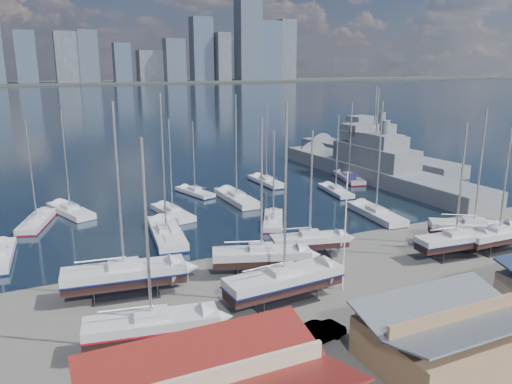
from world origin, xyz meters
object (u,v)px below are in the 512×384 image
naval_ship_west (373,153)px  car_a (241,346)px  flagpole (346,223)px  sailboat_cradle_0 (125,275)px  naval_ship_east (374,171)px

naval_ship_west → car_a: naval_ship_west is taller
flagpole → sailboat_cradle_0: bearing=159.1°
sailboat_cradle_0 → naval_ship_west: bearing=42.9°
sailboat_cradle_0 → naval_ship_east: (51.60, 29.80, -0.50)m
flagpole → naval_ship_east: bearing=48.7°
car_a → flagpole: flagpole is taller
sailboat_cradle_0 → flagpole: bearing=-13.4°
sailboat_cradle_0 → flagpole: size_ratio=1.55×
car_a → flagpole: size_ratio=0.36×
flagpole → car_a: bearing=-155.4°
naval_ship_east → car_a: size_ratio=12.26×
naval_ship_east → flagpole: naval_ship_east is taller
car_a → flagpole: bearing=3.8°
naval_ship_west → car_a: size_ratio=11.21×
naval_ship_east → car_a: 62.94m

